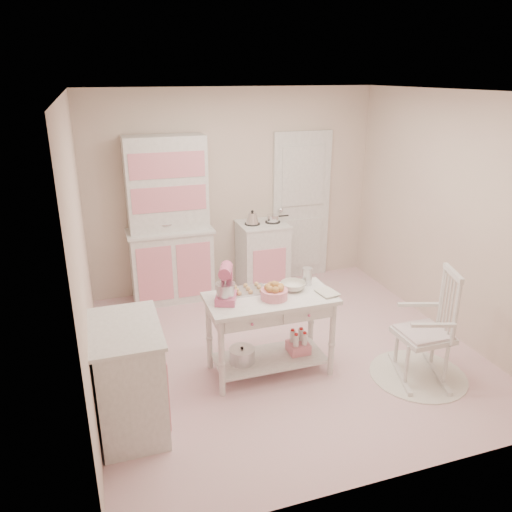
% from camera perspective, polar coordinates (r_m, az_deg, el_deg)
% --- Properties ---
extents(room_shell, '(3.84, 3.84, 2.62)m').
position_cam_1_polar(room_shell, '(4.75, 3.74, 6.69)').
color(room_shell, pink).
rests_on(room_shell, ground).
extents(door, '(0.82, 0.05, 2.04)m').
position_cam_1_polar(door, '(6.93, 5.19, 5.64)').
color(door, white).
rests_on(door, ground).
extents(hutch, '(1.06, 0.50, 2.08)m').
position_cam_1_polar(hutch, '(6.24, -9.90, 3.95)').
color(hutch, white).
rests_on(hutch, ground).
extents(stove, '(0.62, 0.57, 0.92)m').
position_cam_1_polar(stove, '(6.64, 0.74, -0.01)').
color(stove, white).
rests_on(stove, ground).
extents(base_cabinet, '(0.54, 0.84, 0.92)m').
position_cam_1_polar(base_cabinet, '(4.23, -14.25, -13.35)').
color(base_cabinet, white).
rests_on(base_cabinet, ground).
extents(lace_rug, '(0.92, 0.92, 0.01)m').
position_cam_1_polar(lace_rug, '(5.20, 18.00, -12.80)').
color(lace_rug, white).
rests_on(lace_rug, ground).
extents(rocking_chair, '(0.68, 0.83, 1.10)m').
position_cam_1_polar(rocking_chair, '(4.94, 18.68, -7.48)').
color(rocking_chair, white).
rests_on(rocking_chair, ground).
extents(work_table, '(1.20, 0.60, 0.80)m').
position_cam_1_polar(work_table, '(4.83, 1.59, -8.96)').
color(work_table, white).
rests_on(work_table, ground).
extents(stand_mixer, '(0.29, 0.33, 0.34)m').
position_cam_1_polar(stand_mixer, '(4.48, -3.49, -3.29)').
color(stand_mixer, '#CE5781').
rests_on(stand_mixer, work_table).
extents(cookie_tray, '(0.34, 0.24, 0.02)m').
position_cam_1_polar(cookie_tray, '(4.76, -0.80, -3.94)').
color(cookie_tray, silver).
rests_on(cookie_tray, work_table).
extents(bread_basket, '(0.25, 0.25, 0.09)m').
position_cam_1_polar(bread_basket, '(4.60, 2.09, -4.36)').
color(bread_basket, pink).
rests_on(bread_basket, work_table).
extents(mixing_bowl, '(0.24, 0.24, 0.08)m').
position_cam_1_polar(mixing_bowl, '(4.79, 4.25, -3.45)').
color(mixing_bowl, beige).
rests_on(mixing_bowl, work_table).
extents(metal_pitcher, '(0.10, 0.10, 0.17)m').
position_cam_1_polar(metal_pitcher, '(4.91, 5.86, -2.31)').
color(metal_pitcher, silver).
rests_on(metal_pitcher, work_table).
extents(recipe_book, '(0.20, 0.24, 0.02)m').
position_cam_1_polar(recipe_book, '(4.71, 7.32, -4.37)').
color(recipe_book, beige).
rests_on(recipe_book, work_table).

